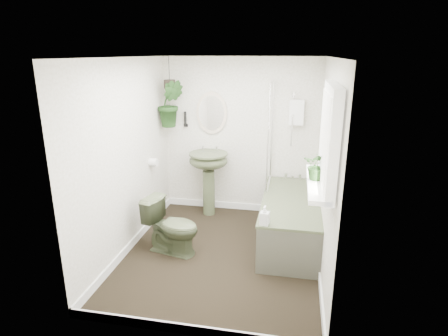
# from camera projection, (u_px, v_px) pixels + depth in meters

# --- Properties ---
(floor) EXTENTS (2.30, 2.80, 0.02)m
(floor) POSITION_uv_depth(u_px,v_px,m) (222.00, 254.00, 4.56)
(floor) COLOR black
(floor) RESTS_ON ground
(ceiling) EXTENTS (2.30, 2.80, 0.02)m
(ceiling) POSITION_uv_depth(u_px,v_px,m) (221.00, 56.00, 3.88)
(ceiling) COLOR white
(ceiling) RESTS_ON ground
(wall_back) EXTENTS (2.30, 0.02, 2.30)m
(wall_back) POSITION_uv_depth(u_px,v_px,m) (240.00, 137.00, 5.54)
(wall_back) COLOR white
(wall_back) RESTS_ON ground
(wall_front) EXTENTS (2.30, 0.02, 2.30)m
(wall_front) POSITION_uv_depth(u_px,v_px,m) (186.00, 214.00, 2.90)
(wall_front) COLOR white
(wall_front) RESTS_ON ground
(wall_left) EXTENTS (0.02, 2.80, 2.30)m
(wall_left) POSITION_uv_depth(u_px,v_px,m) (126.00, 158.00, 4.43)
(wall_left) COLOR white
(wall_left) RESTS_ON ground
(wall_right) EXTENTS (0.02, 2.80, 2.30)m
(wall_right) POSITION_uv_depth(u_px,v_px,m) (327.00, 169.00, 4.01)
(wall_right) COLOR white
(wall_right) RESTS_ON ground
(skirting) EXTENTS (2.30, 2.80, 0.10)m
(skirting) POSITION_uv_depth(u_px,v_px,m) (222.00, 250.00, 4.54)
(skirting) COLOR white
(skirting) RESTS_ON floor
(bathtub) EXTENTS (0.72, 1.72, 0.58)m
(bathtub) POSITION_uv_depth(u_px,v_px,m) (290.00, 220.00, 4.80)
(bathtub) COLOR #454F34
(bathtub) RESTS_ON floor
(bath_screen) EXTENTS (0.04, 0.72, 1.40)m
(bath_screen) POSITION_uv_depth(u_px,v_px,m) (270.00, 136.00, 5.02)
(bath_screen) COLOR silver
(bath_screen) RESTS_ON bathtub
(shower_box) EXTENTS (0.20, 0.10, 0.35)m
(shower_box) POSITION_uv_depth(u_px,v_px,m) (297.00, 112.00, 5.21)
(shower_box) COLOR white
(shower_box) RESTS_ON wall_back
(oval_mirror) EXTENTS (0.46, 0.03, 0.62)m
(oval_mirror) POSITION_uv_depth(u_px,v_px,m) (212.00, 113.00, 5.48)
(oval_mirror) COLOR beige
(oval_mirror) RESTS_ON wall_back
(wall_sconce) EXTENTS (0.04, 0.04, 0.22)m
(wall_sconce) POSITION_uv_depth(u_px,v_px,m) (185.00, 119.00, 5.57)
(wall_sconce) COLOR black
(wall_sconce) RESTS_ON wall_back
(toilet_roll_holder) EXTENTS (0.11, 0.11, 0.11)m
(toilet_roll_holder) POSITION_uv_depth(u_px,v_px,m) (153.00, 162.00, 5.15)
(toilet_roll_holder) COLOR white
(toilet_roll_holder) RESTS_ON wall_left
(window_recess) EXTENTS (0.08, 1.00, 0.90)m
(window_recess) POSITION_uv_depth(u_px,v_px,m) (329.00, 137.00, 3.22)
(window_recess) COLOR white
(window_recess) RESTS_ON wall_right
(window_sill) EXTENTS (0.18, 1.00, 0.04)m
(window_sill) POSITION_uv_depth(u_px,v_px,m) (317.00, 183.00, 3.35)
(window_sill) COLOR white
(window_sill) RESTS_ON wall_right
(window_blinds) EXTENTS (0.01, 0.86, 0.76)m
(window_blinds) POSITION_uv_depth(u_px,v_px,m) (324.00, 137.00, 3.22)
(window_blinds) COLOR white
(window_blinds) RESTS_ON wall_right
(toilet) EXTENTS (0.74, 0.52, 0.68)m
(toilet) POSITION_uv_depth(u_px,v_px,m) (172.00, 226.00, 4.52)
(toilet) COLOR #454F34
(toilet) RESTS_ON floor
(pedestal_sink) EXTENTS (0.61, 0.53, 0.96)m
(pedestal_sink) POSITION_uv_depth(u_px,v_px,m) (209.00, 184.00, 5.56)
(pedestal_sink) COLOR #454F34
(pedestal_sink) RESTS_ON floor
(sill_plant) EXTENTS (0.29, 0.27, 0.26)m
(sill_plant) POSITION_uv_depth(u_px,v_px,m) (318.00, 166.00, 3.34)
(sill_plant) COLOR black
(sill_plant) RESTS_ON window_sill
(hanging_plant) EXTENTS (0.42, 0.37, 0.67)m
(hanging_plant) POSITION_uv_depth(u_px,v_px,m) (170.00, 104.00, 5.32)
(hanging_plant) COLOR black
(hanging_plant) RESTS_ON ceiling
(soap_bottle) EXTENTS (0.11, 0.11, 0.21)m
(soap_bottle) POSITION_uv_depth(u_px,v_px,m) (265.00, 215.00, 3.99)
(soap_bottle) COLOR black
(soap_bottle) RESTS_ON bathtub
(hanging_pot) EXTENTS (0.16, 0.16, 0.12)m
(hanging_pot) POSITION_uv_depth(u_px,v_px,m) (170.00, 84.00, 5.24)
(hanging_pot) COLOR black
(hanging_pot) RESTS_ON ceiling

